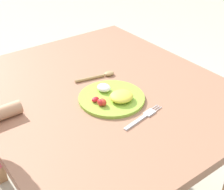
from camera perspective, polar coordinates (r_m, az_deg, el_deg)
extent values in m
cube|color=#9E6B50|center=(1.33, -1.86, 0.52)|extent=(1.12, 0.97, 0.04)
cube|color=#A57146|center=(2.03, -0.19, 1.24)|extent=(0.06, 0.06, 0.66)
cylinder|color=#90BD3B|center=(1.25, -0.07, -0.55)|extent=(0.26, 0.26, 0.01)
ellipsoid|color=yellow|center=(1.22, 1.62, -0.28)|extent=(0.09, 0.09, 0.03)
ellipsoid|color=red|center=(1.21, -3.03, -0.78)|extent=(0.03, 0.04, 0.02)
ellipsoid|color=red|center=(1.19, -2.11, -1.35)|extent=(0.03, 0.02, 0.03)
ellipsoid|color=red|center=(1.19, -1.67, -1.28)|extent=(0.04, 0.03, 0.03)
ellipsoid|color=silver|center=(1.28, -1.48, 1.32)|extent=(0.06, 0.05, 0.03)
cube|color=silver|center=(1.13, 4.27, -4.90)|extent=(0.03, 0.12, 0.01)
cube|color=silver|center=(1.18, 6.75, -3.18)|extent=(0.03, 0.05, 0.01)
cylinder|color=silver|center=(1.20, 8.33, -2.52)|extent=(0.01, 0.04, 0.00)
cylinder|color=silver|center=(1.21, 7.96, -2.34)|extent=(0.01, 0.04, 0.00)
cylinder|color=silver|center=(1.21, 7.59, -2.16)|extent=(0.01, 0.04, 0.00)
cylinder|color=tan|center=(1.39, -3.96, 3.03)|extent=(0.04, 0.13, 0.01)
ellipsoid|color=tan|center=(1.41, -0.53, 3.88)|extent=(0.04, 0.05, 0.02)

